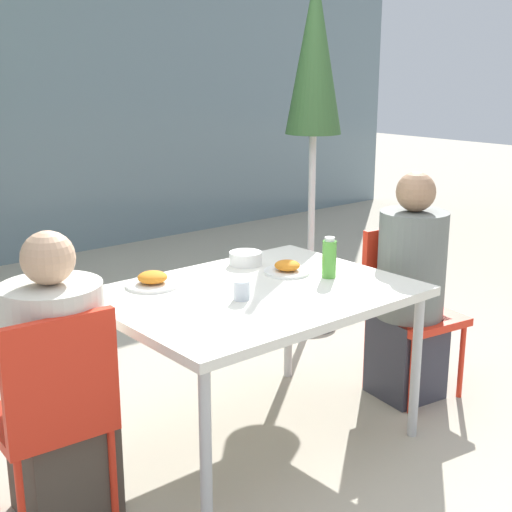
{
  "coord_description": "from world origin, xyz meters",
  "views": [
    {
      "loc": [
        -1.88,
        -2.23,
        1.66
      ],
      "look_at": [
        0.0,
        0.0,
        0.87
      ],
      "focal_mm": 50.0,
      "sensor_mm": 36.0,
      "label": 1
    }
  ],
  "objects": [
    {
      "name": "person_right",
      "position": [
        0.9,
        -0.13,
        0.55
      ],
      "size": [
        0.34,
        0.34,
        1.16
      ],
      "rotation": [
        0.0,
        0.0,
        3.0
      ],
      "color": "#383842",
      "rests_on": "ground"
    },
    {
      "name": "closed_umbrella",
      "position": [
        1.22,
        0.91,
        1.62
      ],
      "size": [
        0.36,
        0.36,
        2.21
      ],
      "color": "#333333",
      "rests_on": "ground"
    },
    {
      "name": "bottle",
      "position": [
        0.37,
        -0.07,
        0.81
      ],
      "size": [
        0.06,
        0.06,
        0.19
      ],
      "color": "#51A338",
      "rests_on": "dining_table"
    },
    {
      "name": "salad_bowl",
      "position": [
        0.22,
        0.34,
        0.75
      ],
      "size": [
        0.16,
        0.16,
        0.06
      ],
      "color": "white",
      "rests_on": "dining_table"
    },
    {
      "name": "chair_left",
      "position": [
        -0.95,
        -0.02,
        0.49
      ],
      "size": [
        0.42,
        0.42,
        0.85
      ],
      "rotation": [
        0.0,
        0.0,
        -0.06
      ],
      "color": "red",
      "rests_on": "ground"
    },
    {
      "name": "ground_plane",
      "position": [
        0.0,
        0.0,
        0.0
      ],
      "size": [
        24.0,
        24.0,
        0.0
      ],
      "primitive_type": "plane",
      "color": "#B2A893"
    },
    {
      "name": "person_left",
      "position": [
        -0.9,
        0.06,
        0.51
      ],
      "size": [
        0.37,
        0.37,
        1.11
      ],
      "rotation": [
        0.0,
        0.0,
        -0.06
      ],
      "color": "#473D33",
      "rests_on": "ground"
    },
    {
      "name": "plate_0",
      "position": [
        0.27,
        0.1,
        0.75
      ],
      "size": [
        0.22,
        0.22,
        0.06
      ],
      "color": "white",
      "rests_on": "dining_table"
    },
    {
      "name": "plate_1",
      "position": [
        -0.31,
        0.33,
        0.75
      ],
      "size": [
        0.24,
        0.24,
        0.07
      ],
      "color": "white",
      "rests_on": "dining_table"
    },
    {
      "name": "dining_table",
      "position": [
        0.0,
        0.0,
        0.67
      ],
      "size": [
        1.29,
        0.97,
        0.72
      ],
      "color": "silver",
      "rests_on": "ground"
    },
    {
      "name": "drinking_cup",
      "position": [
        -0.13,
        -0.06,
        0.76
      ],
      "size": [
        0.07,
        0.07,
        0.08
      ],
      "color": "silver",
      "rests_on": "dining_table"
    },
    {
      "name": "chair_right",
      "position": [
        0.96,
        -0.06,
        0.49
      ],
      "size": [
        0.45,
        0.45,
        0.85
      ],
      "rotation": [
        0.0,
        0.0,
        3.0
      ],
      "color": "red",
      "rests_on": "ground"
    }
  ]
}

